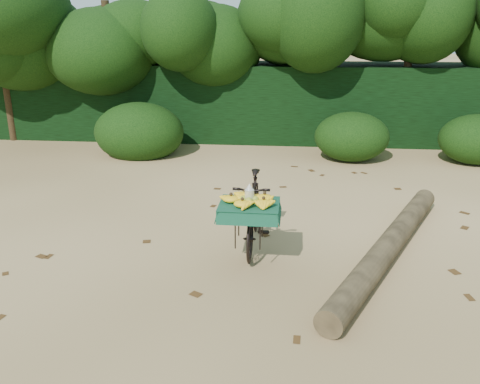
# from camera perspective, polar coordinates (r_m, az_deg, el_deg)

# --- Properties ---
(ground) EXTENTS (80.00, 80.00, 0.00)m
(ground) POSITION_cam_1_polar(r_m,az_deg,el_deg) (6.78, 3.43, -5.66)
(ground) COLOR tan
(ground) RESTS_ON ground
(vendor_bicycle) EXTENTS (0.69, 1.69, 0.97)m
(vendor_bicycle) POSITION_cam_1_polar(r_m,az_deg,el_deg) (6.47, 1.50, -2.13)
(vendor_bicycle) COLOR black
(vendor_bicycle) RESTS_ON ground
(fallen_log) EXTENTS (2.01, 3.79, 0.29)m
(fallen_log) POSITION_cam_1_polar(r_m,az_deg,el_deg) (6.60, 16.38, -5.76)
(fallen_log) COLOR brown
(fallen_log) RESTS_ON ground
(hedge_backdrop) EXTENTS (26.00, 1.80, 1.80)m
(hedge_backdrop) POSITION_cam_1_polar(r_m,az_deg,el_deg) (12.61, 4.67, 10.09)
(hedge_backdrop) COLOR black
(hedge_backdrop) RESTS_ON ground
(tree_row) EXTENTS (14.50, 2.00, 4.00)m
(tree_row) POSITION_cam_1_polar(r_m,az_deg,el_deg) (11.72, 1.45, 14.90)
(tree_row) COLOR black
(tree_row) RESTS_ON ground
(bush_clumps) EXTENTS (8.80, 1.70, 0.90)m
(bush_clumps) POSITION_cam_1_polar(r_m,az_deg,el_deg) (10.73, 7.08, 6.02)
(bush_clumps) COLOR black
(bush_clumps) RESTS_ON ground
(leaf_litter) EXTENTS (7.00, 7.30, 0.01)m
(leaf_litter) POSITION_cam_1_polar(r_m,az_deg,el_deg) (7.37, 3.63, -3.53)
(leaf_litter) COLOR #452B12
(leaf_litter) RESTS_ON ground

